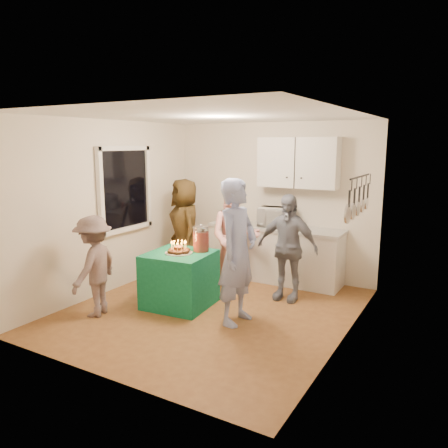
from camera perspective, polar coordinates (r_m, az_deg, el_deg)
The scene contains 19 objects.
floor at distance 6.10m, azimuth -1.67°, elevation -11.22°, with size 4.00×4.00×0.00m, color brown.
ceiling at distance 5.67m, azimuth -1.82°, elevation 13.98°, with size 4.00×4.00×0.00m, color white.
back_wall at distance 7.50m, azimuth 6.32°, elevation 3.13°, with size 3.60×3.60×0.00m, color silver.
left_wall at distance 6.85m, azimuth -14.67°, elevation 2.15°, with size 4.00×4.00×0.00m, color silver.
right_wall at distance 5.05m, azimuth 15.92°, elevation -0.83°, with size 4.00×4.00×0.00m, color silver.
window_night at distance 7.02m, azimuth -12.88°, elevation 4.48°, with size 0.04×1.00×1.20m, color black.
counter at distance 7.32m, azimuth 6.67°, elevation -4.01°, with size 2.20×0.58×0.86m, color white.
countertop at distance 7.22m, azimuth 6.74°, elevation -0.51°, with size 2.24×0.62×0.05m, color beige.
upper_cabinet at distance 7.12m, azimuth 9.65°, elevation 7.91°, with size 1.30×0.30×0.80m, color white.
pot_rack at distance 5.70m, azimuth 17.03°, elevation 3.43°, with size 0.12×1.00×0.60m, color black.
microwave at distance 7.18m, azimuth 6.86°, elevation 0.90°, with size 0.56×0.38×0.31m, color white.
party_table at distance 6.20m, azimuth -5.80°, elevation -7.17°, with size 0.85×0.85×0.76m, color #106C44.
donut_cake at distance 6.05m, azimuth -5.94°, elevation -3.00°, with size 0.38×0.38×0.18m, color #381C0C, non-canonical shape.
punch_jar at distance 6.11m, azimuth -3.03°, elevation -2.04°, with size 0.22×0.22×0.34m, color red.
man_birthday at distance 5.46m, azimuth 1.78°, elevation -3.67°, with size 0.67×0.44×1.84m, color #8F9DD0.
woman_back_left at distance 7.49m, azimuth -5.13°, elevation -0.48°, with size 0.82×0.53×1.67m, color brown.
woman_back_center at distance 6.75m, azimuth 1.42°, elevation -1.76°, with size 0.80×0.62×1.64m, color #DB7276.
woman_back_right at distance 6.37m, azimuth 8.24°, elevation -3.03°, with size 0.91×0.38×1.56m, color black.
child_near_left at distance 5.99m, azimuth -16.61°, elevation -5.30°, with size 0.87×0.50×1.34m, color #604D4D.
Camera 1 is at (2.98, -4.82, 2.26)m, focal length 35.00 mm.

